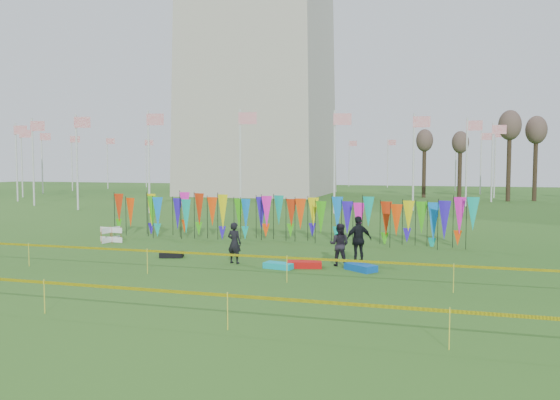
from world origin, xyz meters
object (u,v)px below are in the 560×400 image
(kite_bag_red, at_px, (304,264))
(person_left, at_px, (234,243))
(person_mid, at_px, (339,245))
(person_right, at_px, (359,240))
(kite_bag_turquoise, at_px, (279,266))
(kite_bag_black, at_px, (172,255))
(box_kite, at_px, (111,235))
(kite_bag_blue, at_px, (361,267))

(kite_bag_red, bearing_deg, person_left, 178.40)
(person_left, bearing_deg, kite_bag_red, -170.22)
(person_mid, relative_size, person_right, 0.87)
(kite_bag_turquoise, xyz_separation_m, kite_bag_red, (0.86, 0.44, 0.01))
(kite_bag_black, bearing_deg, person_right, 5.57)
(kite_bag_black, bearing_deg, kite_bag_turquoise, -12.42)
(person_right, distance_m, kite_bag_turquoise, 3.37)
(kite_bag_red, relative_size, kite_bag_black, 1.39)
(person_right, bearing_deg, kite_bag_turquoise, 1.31)
(person_left, bearing_deg, kite_bag_turquoise, 176.59)
(box_kite, height_order, kite_bag_turquoise, box_kite)
(person_left, relative_size, kite_bag_black, 1.72)
(kite_bag_black, bearing_deg, person_mid, 0.41)
(person_right, bearing_deg, person_left, -17.04)
(kite_bag_turquoise, bearing_deg, person_mid, 28.87)
(person_left, distance_m, kite_bag_blue, 4.99)
(person_right, bearing_deg, kite_bag_red, 4.37)
(kite_bag_blue, height_order, kite_bag_red, kite_bag_blue)
(person_left, relative_size, kite_bag_turquoise, 1.50)
(person_left, xyz_separation_m, kite_bag_red, (2.82, -0.08, -0.69))
(person_left, xyz_separation_m, person_right, (4.66, 1.32, 0.12))
(person_right, height_order, kite_bag_black, person_right)
(person_right, relative_size, kite_bag_red, 1.42)
(kite_bag_blue, xyz_separation_m, kite_bag_black, (-7.94, 0.68, -0.01))
(person_left, bearing_deg, person_right, -152.78)
(person_mid, xyz_separation_m, kite_bag_blue, (0.91, -0.73, -0.69))
(person_mid, distance_m, kite_bag_black, 7.06)
(person_left, xyz_separation_m, kite_bag_black, (-3.00, 0.58, -0.70))
(box_kite, relative_size, person_mid, 0.47)
(person_mid, bearing_deg, person_right, -127.89)
(person_mid, height_order, kite_bag_turquoise, person_mid)
(person_left, distance_m, kite_bag_turquoise, 2.14)
(box_kite, bearing_deg, person_left, -24.92)
(person_mid, xyz_separation_m, kite_bag_red, (-1.21, -0.70, -0.69))
(kite_bag_turquoise, bearing_deg, box_kite, 156.98)
(person_mid, distance_m, kite_bag_blue, 1.36)
(person_mid, xyz_separation_m, kite_bag_turquoise, (-2.07, -1.14, -0.70))
(box_kite, distance_m, kite_bag_blue, 13.37)
(kite_bag_red, bearing_deg, person_right, 37.25)
(kite_bag_red, bearing_deg, kite_bag_turquoise, -153.13)
(box_kite, bearing_deg, person_mid, -14.31)
(kite_bag_red, bearing_deg, box_kite, 160.73)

